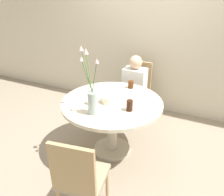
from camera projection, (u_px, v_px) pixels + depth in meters
The scene contains 12 objects.
ground_plane at pixel (112, 149), 2.95m from camera, with size 16.00×16.00×0.00m, color gray.
wall_back at pixel (149, 34), 3.52m from camera, with size 8.00×0.05×2.60m.
dining_table at pixel (112, 111), 2.69m from camera, with size 1.22×1.22×0.74m.
chair_far_back at pixel (137, 87), 3.55m from camera, with size 0.41×0.41×0.92m.
chair_left_flank at pixel (79, 176), 1.84m from camera, with size 0.46×0.46×0.92m.
birthday_cake at pixel (109, 99), 2.58m from camera, with size 0.18×0.18×0.13m.
flower_vase at pixel (92, 96), 2.28m from camera, with size 0.25×0.19×0.71m.
side_plate at pixel (124, 93), 2.82m from camera, with size 0.22×0.22×0.01m.
drink_glass_0 at pixel (91, 100), 2.52m from camera, with size 0.06×0.06×0.12m.
drink_glass_1 at pixel (130, 106), 2.39m from camera, with size 0.07×0.07×0.12m.
drink_glass_2 at pixel (131, 84), 2.95m from camera, with size 0.08×0.08×0.10m.
person_boy at pixel (134, 91), 3.43m from camera, with size 0.34×0.24×1.08m.
Camera 1 is at (0.99, -2.11, 1.94)m, focal length 35.00 mm.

